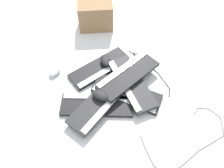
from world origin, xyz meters
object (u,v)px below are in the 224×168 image
at_px(keyboard_1, 127,93).
at_px(keyboard_0, 97,105).
at_px(cardboard_box, 96,14).
at_px(mouse_3, 138,50).
at_px(keyboard_3, 100,103).
at_px(keyboard_5, 128,75).
at_px(mouse_1, 55,71).
at_px(keyboard_2, 100,68).
at_px(mouse_2, 106,61).
at_px(keyboard_4, 131,83).
at_px(mouse_0, 100,95).

bearing_deg(keyboard_1, keyboard_0, -30.30).
relative_size(keyboard_0, cardboard_box, 1.70).
relative_size(mouse_3, cardboard_box, 0.42).
bearing_deg(keyboard_3, mouse_3, -174.32).
bearing_deg(keyboard_5, mouse_1, -62.94).
bearing_deg(keyboard_3, cardboard_box, -140.20).
relative_size(keyboard_3, cardboard_box, 1.69).
relative_size(keyboard_0, keyboard_2, 0.96).
bearing_deg(mouse_2, keyboard_4, -157.20).
xyz_separation_m(keyboard_0, keyboard_3, (-0.01, 0.02, 0.03)).
bearing_deg(mouse_3, keyboard_4, -173.04).
distance_m(keyboard_3, cardboard_box, 0.77).
relative_size(keyboard_4, mouse_3, 4.14).
distance_m(keyboard_1, keyboard_3, 0.19).
bearing_deg(keyboard_2, mouse_1, -48.06).
relative_size(keyboard_2, mouse_0, 4.22).
relative_size(keyboard_0, keyboard_4, 0.98).
bearing_deg(keyboard_5, keyboard_1, 30.32).
bearing_deg(keyboard_4, keyboard_1, 8.89).
bearing_deg(cardboard_box, keyboard_3, 39.80).
relative_size(mouse_2, cardboard_box, 0.42).
height_order(mouse_3, cardboard_box, cardboard_box).
relative_size(mouse_1, cardboard_box, 0.42).
relative_size(keyboard_1, cardboard_box, 1.75).
bearing_deg(keyboard_3, keyboard_2, -143.01).
distance_m(keyboard_0, mouse_1, 0.40).
height_order(keyboard_2, mouse_3, mouse_3).
bearing_deg(mouse_1, cardboard_box, -1.99).
height_order(keyboard_1, mouse_2, mouse_2).
bearing_deg(keyboard_2, mouse_2, 169.81).
bearing_deg(mouse_3, cardboard_box, 66.07).
xyz_separation_m(keyboard_4, cardboard_box, (-0.36, -0.57, 0.06)).
bearing_deg(keyboard_5, mouse_3, -162.57).
height_order(mouse_2, mouse_3, mouse_2).
bearing_deg(keyboard_0, mouse_1, -95.58).
relative_size(keyboard_5, mouse_2, 4.19).
xyz_separation_m(keyboard_0, keyboard_2, (-0.25, -0.16, 0.00)).
bearing_deg(keyboard_5, mouse_0, -11.53).
height_order(keyboard_5, mouse_1, keyboard_5).
distance_m(keyboard_1, mouse_0, 0.18).
bearing_deg(mouse_1, keyboard_3, -104.24).
distance_m(keyboard_0, mouse_0, 0.08).
bearing_deg(keyboard_2, keyboard_5, 95.05).
bearing_deg(mouse_3, keyboard_5, -178.90).
relative_size(keyboard_4, mouse_1, 4.14).
height_order(keyboard_0, mouse_1, mouse_1).
bearing_deg(keyboard_4, mouse_1, -67.09).
height_order(keyboard_3, keyboard_4, same).
bearing_deg(cardboard_box, mouse_1, 8.12).
bearing_deg(mouse_0, keyboard_4, -119.19).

